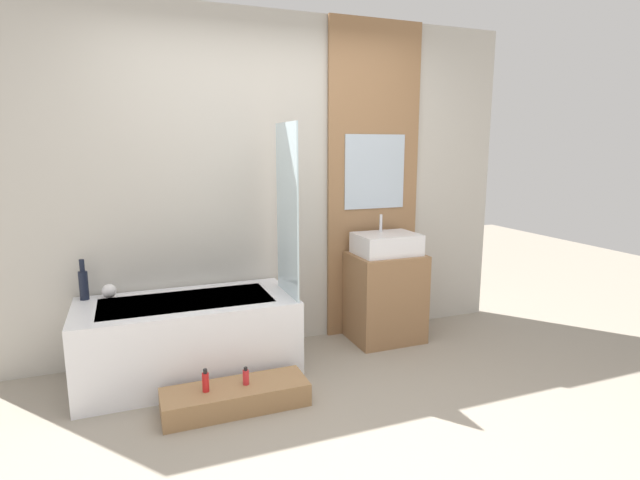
# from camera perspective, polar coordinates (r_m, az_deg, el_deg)

# --- Properties ---
(ground_plane) EXTENTS (12.00, 12.00, 0.00)m
(ground_plane) POSITION_cam_1_polar(r_m,az_deg,el_deg) (2.94, 3.47, -22.29)
(ground_plane) COLOR gray
(wall_tiled_back) EXTENTS (4.20, 0.06, 2.60)m
(wall_tiled_back) POSITION_cam_1_polar(r_m,az_deg,el_deg) (3.97, -5.96, 6.30)
(wall_tiled_back) COLOR #B7B2A8
(wall_tiled_back) RESTS_ON ground_plane
(wall_wood_accent) EXTENTS (0.83, 0.04, 2.60)m
(wall_wood_accent) POSITION_cam_1_polar(r_m,az_deg,el_deg) (4.25, 6.14, 6.65)
(wall_wood_accent) COLOR #8E6642
(wall_wood_accent) RESTS_ON ground_plane
(bathtub) EXTENTS (1.47, 0.71, 0.55)m
(bathtub) POSITION_cam_1_polar(r_m,az_deg,el_deg) (3.67, -14.82, -10.77)
(bathtub) COLOR white
(bathtub) RESTS_ON ground_plane
(glass_shower_screen) EXTENTS (0.01, 0.47, 1.20)m
(glass_shower_screen) POSITION_cam_1_polar(r_m,az_deg,el_deg) (3.49, -3.77, 3.38)
(glass_shower_screen) COLOR silver
(glass_shower_screen) RESTS_ON bathtub
(wooden_step_bench) EXTENTS (0.89, 0.30, 0.14)m
(wooden_step_bench) POSITION_cam_1_polar(r_m,az_deg,el_deg) (3.27, -9.61, -17.27)
(wooden_step_bench) COLOR #997047
(wooden_step_bench) RESTS_ON ground_plane
(vanity_cabinet) EXTENTS (0.57, 0.46, 0.73)m
(vanity_cabinet) POSITION_cam_1_polar(r_m,az_deg,el_deg) (4.20, 7.45, -6.47)
(vanity_cabinet) COLOR #8E6642
(vanity_cabinet) RESTS_ON ground_plane
(sink) EXTENTS (0.50, 0.37, 0.31)m
(sink) POSITION_cam_1_polar(r_m,az_deg,el_deg) (4.09, 7.60, -0.43)
(sink) COLOR white
(sink) RESTS_ON vanity_cabinet
(vase_tall_dark) EXTENTS (0.06, 0.06, 0.28)m
(vase_tall_dark) POSITION_cam_1_polar(r_m,az_deg,el_deg) (3.81, -25.41, -4.49)
(vase_tall_dark) COLOR black
(vase_tall_dark) RESTS_ON bathtub
(vase_round_light) EXTENTS (0.10, 0.10, 0.10)m
(vase_round_light) POSITION_cam_1_polar(r_m,az_deg,el_deg) (3.80, -22.97, -5.38)
(vase_round_light) COLOR white
(vase_round_light) RESTS_ON bathtub
(bottle_soap_primary) EXTENTS (0.04, 0.04, 0.14)m
(bottle_soap_primary) POSITION_cam_1_polar(r_m,az_deg,el_deg) (3.19, -12.94, -15.48)
(bottle_soap_primary) COLOR red
(bottle_soap_primary) RESTS_ON wooden_step_bench
(bottle_soap_secondary) EXTENTS (0.04, 0.04, 0.11)m
(bottle_soap_secondary) POSITION_cam_1_polar(r_m,az_deg,el_deg) (3.23, -8.47, -15.20)
(bottle_soap_secondary) COLOR red
(bottle_soap_secondary) RESTS_ON wooden_step_bench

